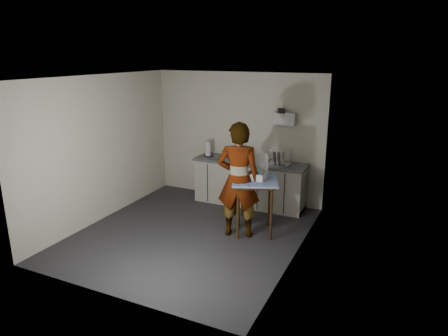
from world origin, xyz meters
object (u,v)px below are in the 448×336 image
at_px(soap_bottle, 248,154).
at_px(paper_towel, 208,149).
at_px(soda_can, 253,157).
at_px(dish_rack, 279,161).
at_px(bakery_box, 257,173).
at_px(side_table, 255,186).
at_px(kitchen_counter, 250,184).
at_px(standing_man, 238,180).
at_px(dark_bottle, 240,152).

xyz_separation_m(soap_bottle, paper_towel, (-0.86, -0.03, 0.02)).
bearing_deg(paper_towel, soda_can, 3.08).
xyz_separation_m(dish_rack, bakery_box, (-0.02, -1.14, 0.06)).
bearing_deg(paper_towel, side_table, -38.66).
bearing_deg(dish_rack, bakery_box, -91.19).
bearing_deg(paper_towel, kitchen_counter, 1.44).
bearing_deg(paper_towel, standing_man, -47.51).
relative_size(standing_man, soap_bottle, 7.39).
relative_size(soap_bottle, dark_bottle, 0.96).
relative_size(kitchen_counter, paper_towel, 7.15).
bearing_deg(bakery_box, side_table, -110.13).
height_order(kitchen_counter, bakery_box, bakery_box).
xyz_separation_m(side_table, dark_bottle, (-0.79, 1.27, 0.22)).
distance_m(standing_man, dish_rack, 1.41).
height_order(dish_rack, bakery_box, bakery_box).
distance_m(side_table, dish_rack, 1.20).
relative_size(dark_bottle, bakery_box, 0.66).
bearing_deg(kitchen_counter, standing_man, -76.42).
bearing_deg(dark_bottle, side_table, -58.00).
xyz_separation_m(side_table, bakery_box, (0.02, 0.05, 0.21)).
xyz_separation_m(side_table, soda_can, (-0.50, 1.22, 0.15)).
height_order(kitchen_counter, soda_can, soda_can).
distance_m(soap_bottle, bakery_box, 1.31).
height_order(soap_bottle, bakery_box, bakery_box).
height_order(standing_man, paper_towel, standing_man).
distance_m(side_table, soap_bottle, 1.37).
bearing_deg(soap_bottle, standing_man, -74.33).
xyz_separation_m(paper_towel, bakery_box, (1.48, -1.12, -0.02)).
bearing_deg(soda_can, dish_rack, -3.53).
bearing_deg(soap_bottle, kitchen_counter, -9.67).
distance_m(soap_bottle, paper_towel, 0.86).
relative_size(kitchen_counter, soda_can, 16.36).
xyz_separation_m(side_table, dish_rack, (0.04, 1.19, 0.15)).
height_order(standing_man, dark_bottle, standing_man).
bearing_deg(paper_towel, bakery_box, -37.05).
bearing_deg(bakery_box, standing_man, -135.81).
relative_size(side_table, soda_can, 6.93).
xyz_separation_m(side_table, paper_towel, (-1.46, 1.17, 0.23)).
relative_size(standing_man, dish_rack, 4.61).
bearing_deg(soap_bottle, soda_can, 10.06).
distance_m(paper_towel, bakery_box, 1.86).
distance_m(kitchen_counter, dark_bottle, 0.67).
distance_m(soda_can, dark_bottle, 0.31).
bearing_deg(side_table, soap_bottle, 95.13).
distance_m(standing_man, paper_towel, 1.86).
bearing_deg(dish_rack, soap_bottle, 178.79).
xyz_separation_m(dark_bottle, dish_rack, (0.83, -0.08, -0.07)).
height_order(side_table, dark_bottle, dark_bottle).
xyz_separation_m(soap_bottle, dish_rack, (0.65, -0.01, -0.06)).
bearing_deg(bakery_box, dark_bottle, 120.60).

